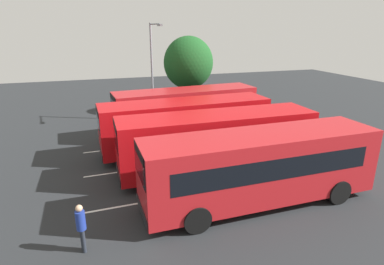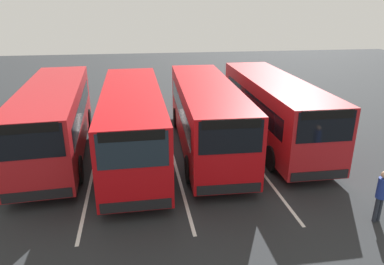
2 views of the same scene
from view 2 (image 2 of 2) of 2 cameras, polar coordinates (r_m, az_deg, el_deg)
The scene contains 9 objects.
ground_plane at distance 17.09m, azimuth -3.36°, elevation -2.81°, with size 67.27×67.27×0.00m, color #232628.
bus_far_left at distance 17.33m, azimuth -21.24°, elevation 2.32°, with size 10.36×3.25×3.17m.
bus_center_left at distance 15.80m, azimuth -9.49°, elevation 1.79°, with size 10.27×2.84×3.17m.
bus_center_right at distance 16.66m, azimuth 2.32°, elevation 3.03°, with size 10.24×2.73×3.17m.
bus_far_right at distance 18.06m, azimuth 12.97°, elevation 3.91°, with size 10.24×2.71×3.17m.
pedestrian at distance 12.85m, azimuth 28.16°, elevation -8.46°, with size 0.39×0.39×1.79m.
lane_stripe_outer_left at distance 17.22m, azimuth -15.07°, elevation -3.33°, with size 13.52×0.12×0.01m, color silver.
lane_stripe_inner_left at distance 17.09m, azimuth -3.36°, elevation -2.80°, with size 13.52×0.12×0.01m, color silver.
lane_stripe_inner_right at distance 17.67m, azimuth 8.03°, elevation -2.17°, with size 13.52×0.12×0.01m, color silver.
Camera 2 is at (15.67, -1.11, 6.75)m, focal length 33.18 mm.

